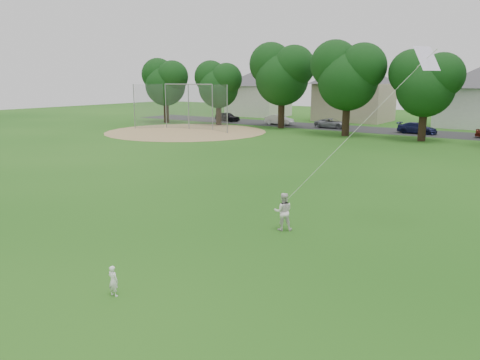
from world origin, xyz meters
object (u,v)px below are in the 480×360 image
Objects in this scene: older_boy at (283,212)px; kite at (353,133)px; toddler at (113,281)px; baseball_backstop at (186,107)px.

kite is (2.10, 1.49, 3.08)m from older_boy.
toddler is 0.12× the size of kite.
older_boy is 0.20× the size of kite.
kite is 0.65× the size of baseball_backstop.
toddler is 10.21m from kite.
older_boy is 0.13× the size of baseball_backstop.
baseball_backstop reaches higher than toddler.
toddler is 0.58× the size of older_boy.
toddler is at bearing -50.85° from baseball_backstop.
kite reaches higher than baseball_backstop.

